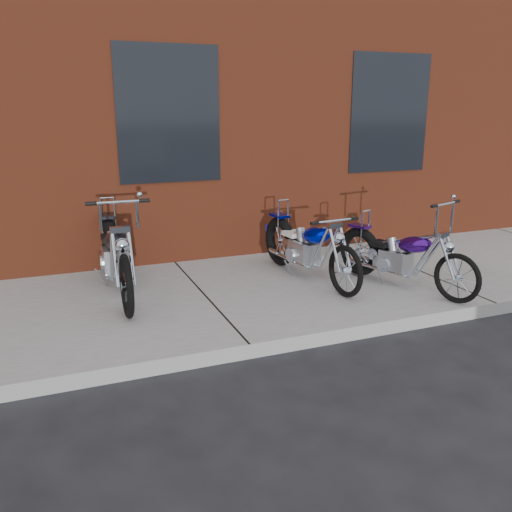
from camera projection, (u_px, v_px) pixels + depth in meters
name	position (u px, v px, depth m)	size (l,w,h in m)	color
ground	(250.00, 359.00, 5.11)	(120.00, 120.00, 0.00)	#2D2D31
sidewalk	(205.00, 301.00, 6.44)	(22.00, 3.00, 0.15)	gray
building_brick	(111.00, 22.00, 11.22)	(22.00, 10.00, 8.00)	maroon
chopper_purple	(401.00, 258.00, 6.62)	(0.78, 1.93, 1.13)	black
chopper_blue	(307.00, 249.00, 6.95)	(0.52, 2.15, 0.93)	black
chopper_third	(116.00, 257.00, 6.44)	(0.58, 2.38, 1.21)	black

